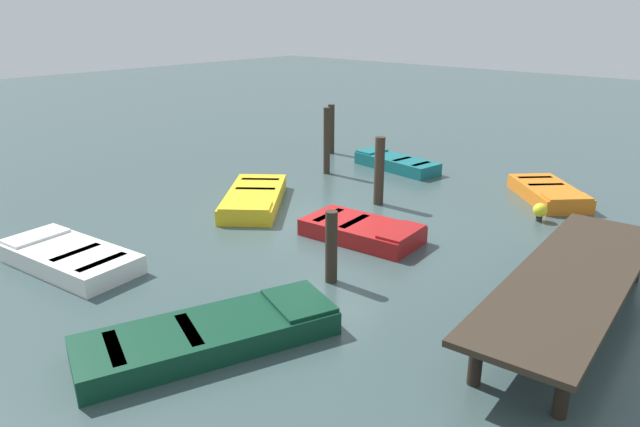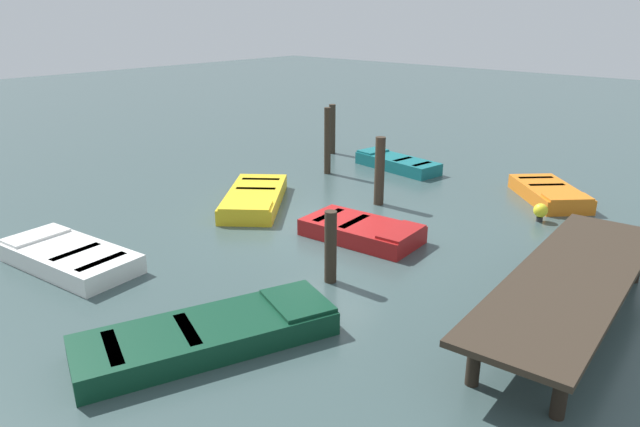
# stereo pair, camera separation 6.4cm
# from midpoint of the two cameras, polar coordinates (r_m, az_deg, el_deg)

# --- Properties ---
(ground_plane) EXTENTS (80.00, 80.00, 0.00)m
(ground_plane) POSITION_cam_midpoint_polar(r_m,az_deg,el_deg) (14.65, -0.13, -1.29)
(ground_plane) COLOR #384C4C
(dock_segment) EXTENTS (6.57, 2.26, 0.95)m
(dock_segment) POSITION_cam_midpoint_polar(r_m,az_deg,el_deg) (10.78, 23.29, -5.96)
(dock_segment) COLOR #33281E
(dock_segment) RESTS_ON ground_plane
(rowboat_white) EXTENTS (1.81, 3.32, 0.46)m
(rowboat_white) POSITION_cam_midpoint_polar(r_m,az_deg,el_deg) (13.45, -23.41, -3.93)
(rowboat_white) COLOR silver
(rowboat_white) RESTS_ON ground_plane
(rowboat_orange) EXTENTS (2.88, 2.90, 0.46)m
(rowboat_orange) POSITION_cam_midpoint_polar(r_m,az_deg,el_deg) (17.84, 21.34, 1.90)
(rowboat_orange) COLOR orange
(rowboat_orange) RESTS_ON ground_plane
(rowboat_teal) EXTENTS (1.47, 3.15, 0.46)m
(rowboat_teal) POSITION_cam_midpoint_polar(r_m,az_deg,el_deg) (20.08, 7.34, 4.93)
(rowboat_teal) COLOR #14666B
(rowboat_teal) RESTS_ON ground_plane
(rowboat_yellow) EXTENTS (3.62, 3.30, 0.46)m
(rowboat_yellow) POSITION_cam_midpoint_polar(r_m,az_deg,el_deg) (16.28, -6.58, 1.53)
(rowboat_yellow) COLOR gold
(rowboat_yellow) RESTS_ON ground_plane
(rowboat_dark_green) EXTENTS (4.36, 2.74, 0.46)m
(rowboat_dark_green) POSITION_cam_midpoint_polar(r_m,az_deg,el_deg) (9.78, -10.79, -11.47)
(rowboat_dark_green) COLOR #0C3823
(rowboat_dark_green) RESTS_ON ground_plane
(rowboat_red) EXTENTS (1.68, 2.86, 0.46)m
(rowboat_red) POSITION_cam_midpoint_polar(r_m,az_deg,el_deg) (13.84, 4.01, -1.65)
(rowboat_red) COLOR maroon
(rowboat_red) RESTS_ON ground_plane
(mooring_piling_mid_right) EXTENTS (0.27, 0.27, 1.90)m
(mooring_piling_mid_right) POSITION_cam_midpoint_polar(r_m,az_deg,el_deg) (16.16, 5.69, 4.14)
(mooring_piling_mid_right) COLOR #33281E
(mooring_piling_mid_right) RESTS_ON ground_plane
(mooring_piling_near_left) EXTENTS (0.24, 0.24, 1.49)m
(mooring_piling_near_left) POSITION_cam_midpoint_polar(r_m,az_deg,el_deg) (11.49, 0.95, -3.29)
(mooring_piling_near_left) COLOR #33281E
(mooring_piling_near_left) RESTS_ON ground_plane
(mooring_piling_far_left) EXTENTS (0.21, 0.21, 2.18)m
(mooring_piling_far_left) POSITION_cam_midpoint_polar(r_m,az_deg,el_deg) (19.17, 0.56, 7.09)
(mooring_piling_far_left) COLOR #33281E
(mooring_piling_far_left) RESTS_ON ground_plane
(mooring_piling_center) EXTENTS (0.24, 0.24, 1.84)m
(mooring_piling_center) POSITION_cam_midpoint_polar(r_m,az_deg,el_deg) (22.01, 1.01, 8.24)
(mooring_piling_center) COLOR #33281E
(mooring_piling_center) RESTS_ON ground_plane
(marker_buoy) EXTENTS (0.36, 0.36, 0.48)m
(marker_buoy) POSITION_cam_midpoint_polar(r_m,az_deg,el_deg) (15.96, 20.58, 0.27)
(marker_buoy) COLOR #262626
(marker_buoy) RESTS_ON ground_plane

